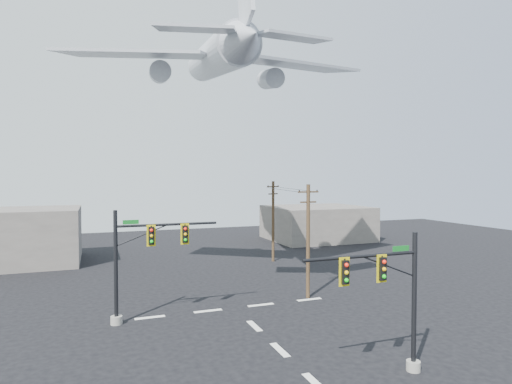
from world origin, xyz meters
name	(u,v)px	position (x,y,z in m)	size (l,w,h in m)	color
ground	(315,383)	(0.00, 0.00, 0.00)	(120.00, 120.00, 0.00)	black
lane_markings	(270,341)	(0.00, 5.33, 0.01)	(14.00, 21.20, 0.01)	silver
signal_mast_near	(393,300)	(3.77, -0.63, 3.63)	(6.37, 0.75, 6.78)	gray
signal_mast_far	(139,262)	(-6.73, 11.39, 3.93)	(6.99, 0.81, 7.33)	gray
utility_pole_a	(308,239)	(6.14, 12.49, 4.64)	(1.78, 0.30, 8.87)	#45341D
utility_pole_b	(273,219)	(9.24, 26.83, 4.70)	(1.72, 0.83, 8.97)	#45341D
power_lines	(288,189)	(7.69, 19.66, 8.28)	(4.73, 14.34, 0.03)	black
airliner	(217,59)	(1.18, 21.05, 20.25)	(28.19, 29.78, 7.92)	#B2B7BF
building_right	(317,223)	(22.00, 40.00, 2.50)	(14.00, 12.00, 5.00)	slate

